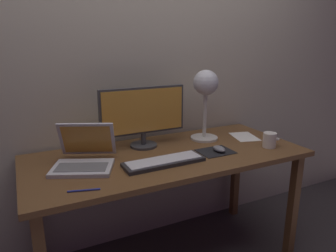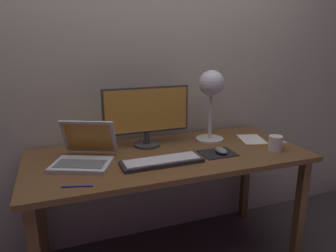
# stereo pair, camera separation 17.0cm
# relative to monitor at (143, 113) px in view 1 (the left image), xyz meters

# --- Properties ---
(back_wall) EXTENTS (4.80, 0.06, 2.60)m
(back_wall) POSITION_rel_monitor_xyz_m (0.08, 0.22, 0.35)
(back_wall) COLOR #B2A893
(back_wall) RESTS_ON ground
(desk) EXTENTS (1.60, 0.70, 0.74)m
(desk) POSITION_rel_monitor_xyz_m (0.08, -0.18, -0.29)
(desk) COLOR brown
(desk) RESTS_ON ground
(monitor) EXTENTS (0.53, 0.17, 0.37)m
(monitor) POSITION_rel_monitor_xyz_m (0.00, 0.00, 0.00)
(monitor) COLOR #38383A
(monitor) RESTS_ON desk
(keyboard_main) EXTENTS (0.44, 0.15, 0.03)m
(keyboard_main) POSITION_rel_monitor_xyz_m (-0.01, -0.31, -0.20)
(keyboard_main) COLOR #28282B
(keyboard_main) RESTS_ON desk
(laptop) EXTENTS (0.39, 0.39, 0.22)m
(laptop) POSITION_rel_monitor_xyz_m (-0.39, -0.14, -0.15)
(laptop) COLOR silver
(laptop) RESTS_ON desk
(desk_lamp) EXTENTS (0.18, 0.18, 0.46)m
(desk_lamp) POSITION_rel_monitor_xyz_m (0.42, -0.04, 0.12)
(desk_lamp) COLOR beige
(desk_lamp) RESTS_ON desk
(mousepad) EXTENTS (0.20, 0.16, 0.00)m
(mousepad) POSITION_rel_monitor_xyz_m (0.34, -0.28, -0.21)
(mousepad) COLOR black
(mousepad) RESTS_ON desk
(mouse) EXTENTS (0.06, 0.10, 0.03)m
(mouse) POSITION_rel_monitor_xyz_m (0.36, -0.29, -0.19)
(mouse) COLOR slate
(mouse) RESTS_ON mousepad
(coffee_mug) EXTENTS (0.11, 0.08, 0.09)m
(coffee_mug) POSITION_rel_monitor_xyz_m (0.69, -0.35, -0.16)
(coffee_mug) COLOR white
(coffee_mug) RESTS_ON desk
(paper_sheet_near_mouse) EXTENTS (0.20, 0.24, 0.00)m
(paper_sheet_near_mouse) POSITION_rel_monitor_xyz_m (0.69, -0.12, -0.21)
(paper_sheet_near_mouse) COLOR white
(paper_sheet_near_mouse) RESTS_ON desk
(pen) EXTENTS (0.14, 0.05, 0.01)m
(pen) POSITION_rel_monitor_xyz_m (-0.46, -0.44, -0.21)
(pen) COLOR #2633A5
(pen) RESTS_ON desk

